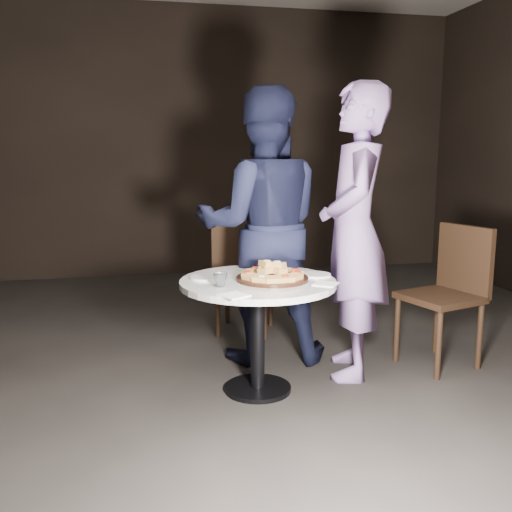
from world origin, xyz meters
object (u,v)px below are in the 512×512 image
Objects in this scene: table at (258,301)px; focaccia_pile at (273,272)px; diner_navy at (262,227)px; serving_board at (272,278)px; chair_far at (243,269)px; diner_teal at (354,232)px; chair_right at (451,285)px; water_glass at (220,280)px.

focaccia_pile is (0.08, -0.02, 0.17)m from table.
serving_board is at bearing 91.12° from diner_navy.
chair_far is 1.11m from diner_teal.
diner_teal is at bearing 14.21° from table.
serving_board is at bearing -16.14° from table.
chair_right is (1.26, 0.21, -0.19)m from focaccia_pile.
diner_navy is at bearing 60.12° from water_glass.
diner_teal is at bearing 18.18° from focaccia_pile.
table is 0.19m from focaccia_pile.
table is at bearing 26.74° from water_glass.
serving_board is at bearing 108.96° from chair_far.
serving_board is 0.23× the size of diner_teal.
chair_far is (0.03, 1.08, -0.20)m from focaccia_pile.
focaccia_pile reaches higher than table.
table is 0.67m from diner_navy.
water_glass is 0.09× the size of chair_far.
serving_board is at bearing -97.46° from chair_right.
chair_right is 1.30m from diner_navy.
chair_far is 0.50× the size of diner_navy.
diner_navy reaches higher than table.
focaccia_pile is at bearing 109.06° from chair_far.
chair_right is at bearing 108.39° from diner_teal.
water_glass reaches higher than serving_board.
focaccia_pile is at bearing -14.88° from table.
chair_far is 0.65m from diner_navy.
focaccia_pile is 0.41× the size of chair_far.
chair_right reaches higher than serving_board.
diner_navy is 0.63m from diner_teal.
serving_board is 0.23× the size of diner_navy.
diner_navy is at bearing -123.46° from chair_right.
table is 1.07m from chair_far.
diner_navy is at bearing 114.32° from chair_far.
diner_teal is (0.64, 0.16, 0.36)m from table.
chair_right reaches higher than water_glass.
water_glass is 0.04× the size of diner_navy.
table is 0.16m from serving_board.
diner_navy is (0.06, 0.56, 0.19)m from focaccia_pile.
diner_teal is (0.56, 0.18, 0.19)m from focaccia_pile.
chair_far is at bearing -78.65° from diner_navy.
water_glass is 1.24m from chair_far.
water_glass is (-0.31, -0.10, 0.03)m from serving_board.
focaccia_pile is at bearing -97.51° from chair_right.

